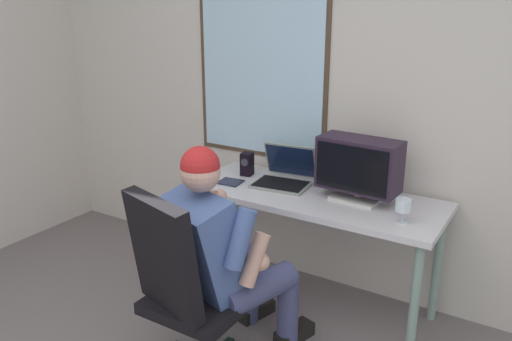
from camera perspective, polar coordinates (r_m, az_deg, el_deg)
name	(u,v)px	position (r m, az deg, el deg)	size (l,w,h in m)	color
wall_rear	(365,73)	(3.18, 11.95, 10.45)	(5.20, 0.08, 2.84)	beige
desk	(313,206)	(3.10, 6.31, -3.96)	(1.52, 0.61, 0.74)	gray
office_chair	(182,282)	(2.53, -8.19, -12.10)	(0.55, 0.59, 1.01)	black
person_seated	(224,252)	(2.64, -3.60, -9.02)	(0.64, 0.87, 1.20)	#40426A
crt_monitor	(359,166)	(2.97, 11.29, 0.53)	(0.47, 0.24, 0.36)	beige
laptop	(285,173)	(3.23, 3.26, -0.32)	(0.37, 0.37, 0.24)	gray
wine_glass	(403,206)	(2.75, 15.96, -3.83)	(0.08, 0.08, 0.13)	silver
desk_speaker	(247,164)	(3.37, -1.00, 0.73)	(0.08, 0.09, 0.15)	black
cd_case	(230,182)	(3.25, -2.86, -1.28)	(0.15, 0.14, 0.01)	#202338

